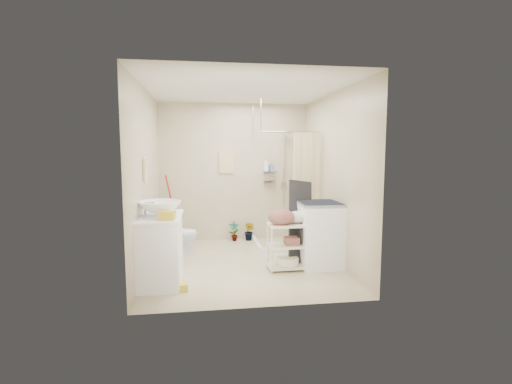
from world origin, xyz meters
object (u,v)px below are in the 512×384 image
vanity (160,249)px  laundry_rack (288,242)px  toilet (177,234)px  washing_machine (321,234)px

vanity → laundry_rack: (1.77, 0.26, -0.04)m
toilet → laundry_rack: (1.65, -1.02, 0.06)m
toilet → washing_machine: size_ratio=0.71×
vanity → toilet: (0.12, 1.28, -0.10)m
vanity → toilet: size_ratio=1.47×
toilet → washing_machine: 2.36m
toilet → laundry_rack: bearing=-119.1°
washing_machine → laundry_rack: (-0.53, -0.13, -0.08)m
washing_machine → laundry_rack: 0.55m
vanity → laundry_rack: bearing=8.3°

